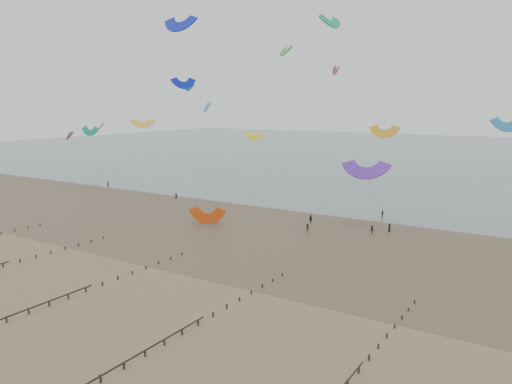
{
  "coord_description": "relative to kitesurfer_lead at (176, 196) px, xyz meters",
  "views": [
    {
      "loc": [
        53.87,
        -45.43,
        23.37
      ],
      "look_at": [
        7.64,
        28.0,
        8.0
      ],
      "focal_mm": 35.0,
      "sensor_mm": 36.0,
      "label": 1
    }
  ],
  "objects": [
    {
      "name": "kitesurfers",
      "position": [
        54.75,
        -1.44,
        -0.03
      ],
      "size": [
        120.77,
        19.85,
        1.73
      ],
      "color": "black",
      "rests_on": "ground"
    },
    {
      "name": "grounded_kite",
      "position": [
        22.02,
        -15.77,
        -0.83
      ],
      "size": [
        7.69,
        7.01,
        3.42
      ],
      "primitive_type": null,
      "rotation": [
        1.54,
        0.0,
        0.43
      ],
      "color": "#DC430D",
      "rests_on": "ground"
    },
    {
      "name": "ground",
      "position": [
        27.84,
        -47.04,
        -0.83
      ],
      "size": [
        500.0,
        500.0,
        0.0
      ],
      "primitive_type": "plane",
      "color": "brown",
      "rests_on": "ground"
    },
    {
      "name": "kites_airborne",
      "position": [
        10.97,
        40.04,
        20.33
      ],
      "size": [
        237.38,
        109.79,
        38.26
      ],
      "color": "#D947A3",
      "rests_on": "ground"
    },
    {
      "name": "kitesurfer_lead",
      "position": [
        0.0,
        0.0,
        0.0
      ],
      "size": [
        0.64,
        0.45,
        1.67
      ],
      "primitive_type": "imported",
      "rotation": [
        0.0,
        0.0,
        3.23
      ],
      "color": "black",
      "rests_on": "ground"
    },
    {
      "name": "sea_and_shore",
      "position": [
        23.77,
        -12.64,
        -0.83
      ],
      "size": [
        500.0,
        665.0,
        0.03
      ],
      "color": "#475654",
      "rests_on": "ground"
    }
  ]
}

